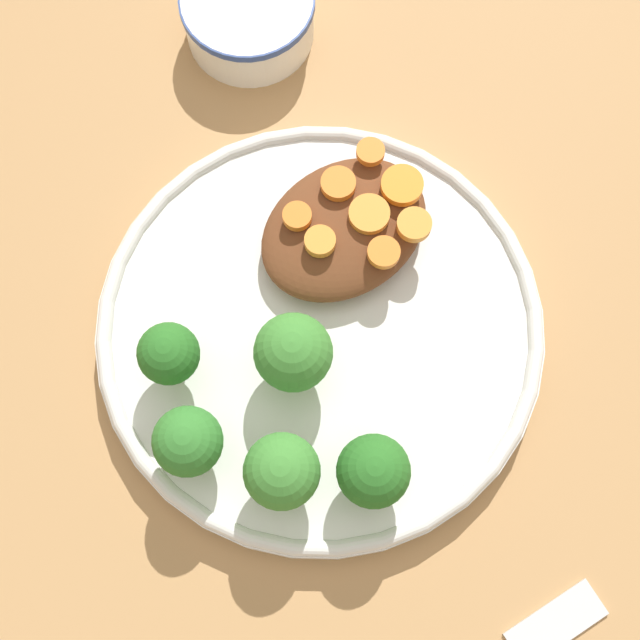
# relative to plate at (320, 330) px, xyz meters

# --- Properties ---
(ground_plane) EXTENTS (4.00, 4.00, 0.00)m
(ground_plane) POSITION_rel_plate_xyz_m (0.00, 0.00, -0.01)
(ground_plane) COLOR tan
(plate) EXTENTS (0.29, 0.29, 0.03)m
(plate) POSITION_rel_plate_xyz_m (0.00, 0.00, 0.00)
(plate) COLOR silver
(plate) RESTS_ON ground_plane
(dip_bowl) EXTENTS (0.10, 0.10, 0.04)m
(dip_bowl) POSITION_rel_plate_xyz_m (-0.10, -0.21, 0.01)
(dip_bowl) COLOR white
(dip_bowl) RESTS_ON ground_plane
(stew_mound) EXTENTS (0.12, 0.09, 0.03)m
(stew_mound) POSITION_rel_plate_xyz_m (-0.05, -0.04, 0.02)
(stew_mound) COLOR brown
(stew_mound) RESTS_ON plate
(broccoli_floret_0) EXTENTS (0.05, 0.05, 0.06)m
(broccoli_floret_0) POSITION_rel_plate_xyz_m (0.03, 0.01, 0.04)
(broccoli_floret_0) COLOR #7FA85B
(broccoli_floret_0) RESTS_ON plate
(broccoli_floret_1) EXTENTS (0.04, 0.04, 0.05)m
(broccoli_floret_1) POSITION_rel_plate_xyz_m (0.11, 0.01, 0.04)
(broccoli_floret_1) COLOR #7FA85B
(broccoli_floret_1) RESTS_ON plate
(broccoli_floret_2) EXTENTS (0.04, 0.04, 0.05)m
(broccoli_floret_2) POSITION_rel_plate_xyz_m (0.09, -0.03, 0.04)
(broccoli_floret_2) COLOR #7FA85B
(broccoli_floret_2) RESTS_ON plate
(broccoli_floret_3) EXTENTS (0.04, 0.04, 0.06)m
(broccoli_floret_3) POSITION_rel_plate_xyz_m (0.08, 0.06, 0.04)
(broccoli_floret_3) COLOR #7FA85B
(broccoli_floret_3) RESTS_ON plate
(broccoli_floret_4) EXTENTS (0.04, 0.04, 0.06)m
(broccoli_floret_4) POSITION_rel_plate_xyz_m (0.04, 0.09, 0.04)
(broccoli_floret_4) COLOR #759E51
(broccoli_floret_4) RESTS_ON plate
(carrot_slice_0) EXTENTS (0.02, 0.02, 0.01)m
(carrot_slice_0) POSITION_rel_plate_xyz_m (-0.03, -0.04, 0.04)
(carrot_slice_0) COLOR orange
(carrot_slice_0) RESTS_ON stew_mound
(carrot_slice_1) EXTENTS (0.03, 0.03, 0.01)m
(carrot_slice_1) POSITION_rel_plate_xyz_m (-0.06, -0.03, 0.04)
(carrot_slice_1) COLOR orange
(carrot_slice_1) RESTS_ON stew_mound
(carrot_slice_2) EXTENTS (0.02, 0.02, 0.01)m
(carrot_slice_2) POSITION_rel_plate_xyz_m (-0.06, -0.06, 0.04)
(carrot_slice_2) COLOR orange
(carrot_slice_2) RESTS_ON stew_mound
(carrot_slice_3) EXTENTS (0.02, 0.02, 0.01)m
(carrot_slice_3) POSITION_rel_plate_xyz_m (-0.03, -0.06, 0.04)
(carrot_slice_3) COLOR orange
(carrot_slice_3) RESTS_ON stew_mound
(carrot_slice_4) EXTENTS (0.02, 0.02, 0.01)m
(carrot_slice_4) POSITION_rel_plate_xyz_m (-0.08, -0.01, 0.04)
(carrot_slice_4) COLOR orange
(carrot_slice_4) RESTS_ON stew_mound
(carrot_slice_5) EXTENTS (0.02, 0.02, 0.01)m
(carrot_slice_5) POSITION_rel_plate_xyz_m (-0.06, -0.01, 0.04)
(carrot_slice_5) COLOR orange
(carrot_slice_5) RESTS_ON stew_mound
(carrot_slice_6) EXTENTS (0.02, 0.02, 0.01)m
(carrot_slice_6) POSITION_rel_plate_xyz_m (-0.09, -0.07, 0.04)
(carrot_slice_6) COLOR orange
(carrot_slice_6) RESTS_ON stew_mound
(carrot_slice_7) EXTENTS (0.03, 0.03, 0.01)m
(carrot_slice_7) POSITION_rel_plate_xyz_m (-0.09, -0.03, 0.04)
(carrot_slice_7) COLOR orange
(carrot_slice_7) RESTS_ON stew_mound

